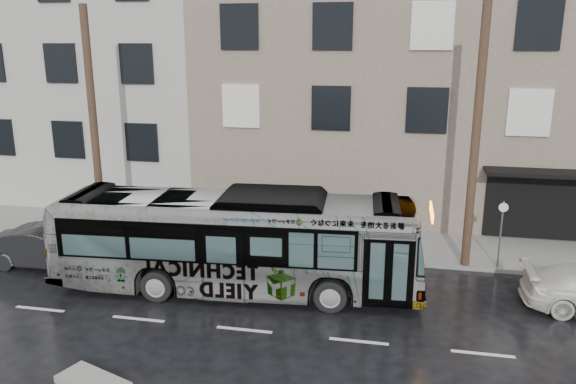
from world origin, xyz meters
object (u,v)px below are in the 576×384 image
Objects in this scene: sign_post at (500,235)px; dark_sedan at (48,247)px; utility_pole_rear at (94,127)px; bus at (236,242)px; utility_pole_front at (476,139)px.

dark_sedan is (-15.71, -2.70, -0.63)m from sign_post.
sign_post is (15.10, 0.00, -3.30)m from utility_pole_rear.
utility_pole_rear is 7.90m from bus.
sign_post is 0.20× the size of bus.
utility_pole_rear is 3.75× the size of sign_post.
utility_pole_front is 0.77× the size of bus.
bus is at bearing -156.52° from utility_pole_front.
sign_post is 15.95m from dark_sedan.
utility_pole_front is 8.66m from bus.
bus is at bearing -159.27° from sign_post.
utility_pole_front and utility_pole_rear have the same top height.
utility_pole_front is 1.00× the size of utility_pole_rear.
dark_sedan is (-7.16, 0.54, -0.92)m from bus.
dark_sedan is (-14.61, -2.70, -3.93)m from utility_pole_front.
sign_post is 9.15m from bus.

